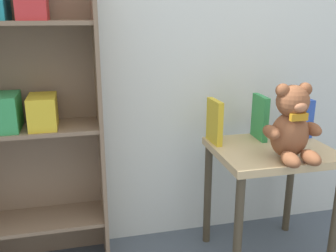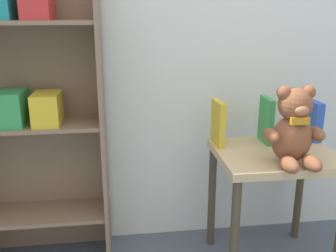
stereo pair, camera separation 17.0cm
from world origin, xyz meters
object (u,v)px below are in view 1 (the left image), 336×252
Objects in this scene: teddy_bear at (292,125)px; book_standing_blue at (303,117)px; bookshelf_side at (25,107)px; display_table at (270,168)px; book_standing_yellow at (215,122)px; book_standing_green at (260,117)px.

teddy_bear is 0.37m from book_standing_blue.
bookshelf_side reaches higher than display_table.
teddy_bear is 1.69× the size of book_standing_blue.
teddy_bear is at bearing -50.12° from book_standing_yellow.
book_standing_yellow is 0.49m from book_standing_blue.
book_standing_green is (0.25, 0.01, 0.00)m from book_standing_yellow.
book_standing_yellow is at bearing 178.89° from book_standing_blue.
book_standing_green is (-0.01, 0.28, -0.04)m from teddy_bear.
bookshelf_side reaches higher than teddy_bear.
display_table is 0.35m from book_standing_blue.
bookshelf_side is 0.89m from book_standing_yellow.
display_table is at bearing -11.06° from bookshelf_side.
display_table is 0.26m from book_standing_green.
teddy_bear is 1.50× the size of book_standing_green.
book_standing_yellow is 1.09× the size of book_standing_blue.
bookshelf_side is 2.39× the size of display_table.
book_standing_green is (0.00, 0.14, 0.22)m from display_table.
book_standing_yellow is 0.25m from book_standing_green.
book_standing_green reaches higher than book_standing_blue.
book_standing_blue is at bearing 49.32° from teddy_bear.
display_table is 2.70× the size of book_standing_green.
teddy_bear reaches higher than book_standing_blue.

